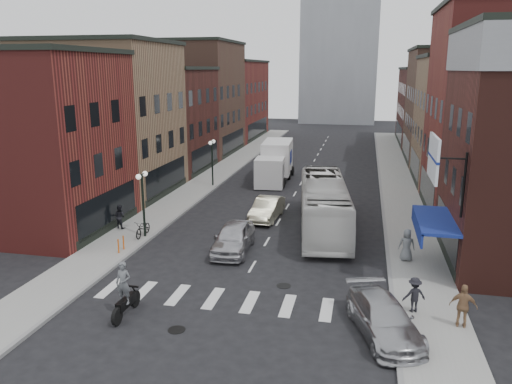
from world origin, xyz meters
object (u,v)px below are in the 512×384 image
(billboard_sign, at_px, (435,159))
(box_truck, at_px, (275,162))
(sedan_left_far, at_px, (267,209))
(curb_car, at_px, (384,318))
(motorcycle_rider, at_px, (125,291))
(sedan_left_near, at_px, (233,238))
(streetlamp_far, at_px, (212,154))
(parked_bicycle, at_px, (143,228))
(bike_rack, at_px, (121,244))
(transit_bus, at_px, (324,205))
(ped_left_solo, at_px, (120,217))
(ped_right_b, at_px, (463,306))
(ped_right_a, at_px, (414,295))
(streetlamp_near, at_px, (143,192))
(ped_right_c, at_px, (407,245))

(billboard_sign, xyz_separation_m, box_truck, (-11.04, 20.95, -4.37))
(sedan_left_far, distance_m, curb_car, 15.99)
(box_truck, bearing_deg, motorcycle_rider, -97.47)
(sedan_left_near, bearing_deg, streetlamp_far, 109.06)
(billboard_sign, bearing_deg, parked_bicycle, 167.80)
(parked_bicycle, bearing_deg, bike_rack, -92.78)
(motorcycle_rider, relative_size, transit_bus, 0.20)
(curb_car, distance_m, ped_left_solo, 18.81)
(curb_car, xyz_separation_m, ped_right_b, (3.05, 1.05, 0.33))
(ped_left_solo, relative_size, ped_right_a, 1.00)
(parked_bicycle, bearing_deg, streetlamp_near, 11.61)
(streetlamp_near, relative_size, transit_bus, 0.35)
(ped_right_a, bearing_deg, streetlamp_near, -43.24)
(motorcycle_rider, xyz_separation_m, sedan_left_far, (3.10, 14.91, -0.39))
(box_truck, relative_size, sedan_left_near, 1.75)
(parked_bicycle, bearing_deg, box_truck, 73.25)
(sedan_left_near, height_order, sedan_left_far, sedan_left_near)
(billboard_sign, xyz_separation_m, bike_rack, (-16.19, 0.80, -5.58))
(ped_right_a, bearing_deg, ped_right_b, 132.54)
(motorcycle_rider, xyz_separation_m, ped_left_solo, (-5.61, 10.46, -0.22))
(parked_bicycle, height_order, ped_right_b, ped_right_b)
(ped_right_b, bearing_deg, streetlamp_near, -13.42)
(parked_bicycle, bearing_deg, motorcycle_rider, -70.07)
(streetlamp_near, height_order, parked_bicycle, streetlamp_near)
(ped_right_c, bearing_deg, parked_bicycle, -2.05)
(curb_car, distance_m, parked_bicycle, 16.44)
(billboard_sign, distance_m, ped_left_solo, 19.47)
(streetlamp_far, bearing_deg, sedan_left_near, -68.68)
(bike_rack, height_order, ped_right_b, ped_right_b)
(billboard_sign, xyz_separation_m, transit_bus, (-5.49, 7.58, -4.48))
(billboard_sign, height_order, bike_rack, billboard_sign)
(streetlamp_far, distance_m, parked_bicycle, 14.20)
(motorcycle_rider, xyz_separation_m, sedan_left_near, (2.45, 8.36, -0.32))
(curb_car, relative_size, ped_right_c, 2.81)
(streetlamp_far, height_order, transit_bus, streetlamp_far)
(sedan_left_far, bearing_deg, motorcycle_rider, -97.90)
(billboard_sign, bearing_deg, sedan_left_far, 136.33)
(motorcycle_rider, bearing_deg, streetlamp_near, 112.30)
(bike_rack, bearing_deg, transit_bus, 32.36)
(bike_rack, xyz_separation_m, curb_car, (14.10, -5.93, 0.16))
(box_truck, relative_size, sedan_left_far, 1.85)
(box_truck, height_order, transit_bus, box_truck)
(bike_rack, height_order, sedan_left_near, sedan_left_near)
(streetlamp_far, height_order, bike_rack, streetlamp_far)
(motorcycle_rider, xyz_separation_m, ped_right_c, (11.89, 8.63, -0.12))
(box_truck, distance_m, ped_right_a, 26.21)
(sedan_left_far, xyz_separation_m, ped_right_c, (8.79, -6.28, 0.28))
(streetlamp_far, relative_size, sedan_left_far, 0.91)
(transit_bus, distance_m, ped_right_b, 13.35)
(streetlamp_near, distance_m, transit_bus, 11.33)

